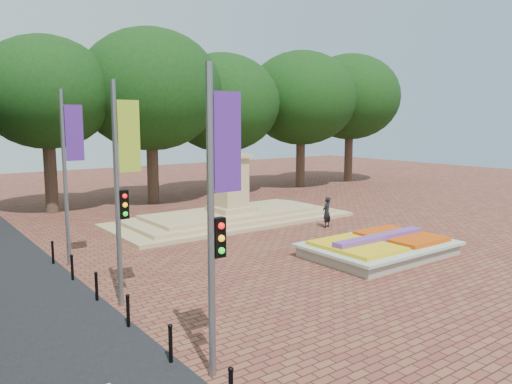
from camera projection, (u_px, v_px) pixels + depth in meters
ground at (329, 249)px, 22.59m from camera, size 90.00×90.00×0.00m
flower_bed at (380, 247)px, 21.55m from camera, size 6.30×4.30×0.91m
monument at (231, 206)px, 28.83m from camera, size 14.00×6.00×6.40m
tree_row_back at (182, 109)px, 37.34m from camera, size 44.80×8.80×10.43m
banner_poles at (124, 184)px, 15.06m from camera, size 0.88×11.17×7.00m
bollard_row at (111, 296)px, 15.01m from camera, size 0.12×13.12×0.98m
pedestrian at (327, 212)px, 27.18m from camera, size 0.70×0.56×1.68m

